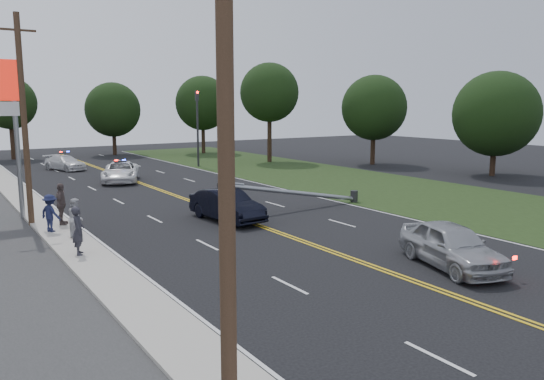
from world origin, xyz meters
TOP-DOWN VIEW (x-y plane):
  - ground at (0.00, 0.00)m, footprint 120.00×120.00m
  - sidewalk at (-8.40, 10.00)m, footprint 1.80×70.00m
  - grass_verge at (13.50, 10.00)m, footprint 12.00×80.00m
  - centerline_yellow at (0.00, 10.00)m, footprint 0.36×80.00m
  - traffic_signal at (8.30, 30.00)m, footprint 0.28×0.41m
  - fallen_streetlight at (4.19, 8.00)m, footprint 9.36×0.44m
  - utility_pole_near at (-9.20, -8.00)m, footprint 1.60×0.28m
  - utility_pole_mid at (-9.20, 12.00)m, footprint 1.60×0.28m
  - tree_6 at (-5.40, 46.73)m, footprint 5.50×5.50m
  - tree_7 at (5.18, 45.81)m, footprint 6.21×6.21m
  - tree_8 at (14.77, 42.16)m, footprint 6.41×6.41m
  - tree_9 at (16.12, 29.67)m, footprint 5.90×5.90m
  - tree_12 at (25.64, 10.68)m, footprint 6.86×6.86m
  - tree_13 at (23.25, 22.17)m, footprint 6.24×6.24m
  - crashed_sedan at (-0.74, 7.69)m, footprint 2.09×4.92m
  - waiting_sedan at (2.30, -3.62)m, footprint 3.24×5.13m
  - emergency_a at (-0.97, 24.10)m, footprint 4.34×5.99m
  - emergency_b at (-2.87, 33.95)m, footprint 3.33×4.84m
  - bystander_a at (-8.61, 5.05)m, footprint 0.60×0.77m
  - bystander_b at (-8.01, 8.00)m, footprint 0.95×1.03m
  - bystander_c at (-8.75, 9.57)m, footprint 1.10×1.27m
  - bystander_d at (-8.03, 10.77)m, footprint 0.94×1.27m

SIDE VIEW (x-z plane):
  - ground at x=0.00m, z-range 0.00..0.00m
  - grass_verge at x=13.50m, z-range 0.00..0.01m
  - centerline_yellow at x=0.00m, z-range 0.01..0.01m
  - sidewalk at x=-8.40m, z-range 0.00..0.12m
  - emergency_b at x=-2.87m, z-range 0.00..1.30m
  - emergency_a at x=-0.97m, z-range 0.00..1.51m
  - crashed_sedan at x=-0.74m, z-range 0.00..1.58m
  - waiting_sedan at x=2.30m, z-range 0.00..1.63m
  - fallen_streetlight at x=4.19m, z-range -0.04..1.88m
  - bystander_b at x=-8.01m, z-range 0.12..1.82m
  - bystander_c at x=-8.75m, z-range 0.12..1.82m
  - bystander_a at x=-8.61m, z-range 0.12..1.99m
  - bystander_d at x=-8.03m, z-range 0.12..2.12m
  - traffic_signal at x=8.30m, z-range 0.68..7.73m
  - tree_12 at x=25.64m, z-range 0.80..9.28m
  - utility_pole_near at x=-9.20m, z-range 0.08..10.08m
  - utility_pole_mid at x=-9.20m, z-range 0.08..10.08m
  - tree_7 at x=5.18m, z-range 1.03..9.33m
  - tree_13 at x=23.25m, z-range 1.17..9.78m
  - tree_8 at x=14.77m, z-range 1.36..10.50m
  - tree_6 at x=-5.40m, z-range 1.58..10.28m
  - tree_9 at x=16.12m, z-range 2.00..11.92m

